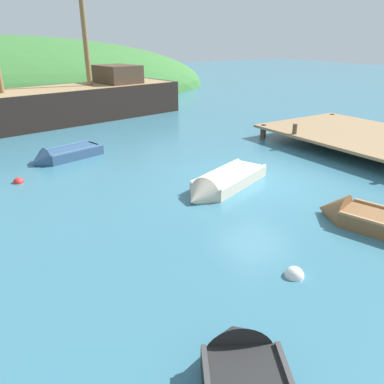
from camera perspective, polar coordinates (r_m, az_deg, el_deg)
The scene contains 8 objects.
ground_plane at distance 13.18m, azimuth 9.88°, elevation 1.47°, with size 120.00×120.00×0.00m, color teal.
dock at distance 18.39m, azimuth 26.71°, elevation 7.21°, with size 5.89×9.84×1.69m.
sailing_ship at distance 23.96m, azimuth -19.67°, elevation 11.78°, with size 18.26×6.32×12.13m.
rowboat_portside at distance 10.95m, azimuth 26.59°, elevation -4.43°, with size 2.14×3.88×1.13m.
rowboat_outer_left at distance 12.35m, azimuth 4.36°, elevation 0.92°, with size 3.94×2.41×1.13m.
rowboat_near_dock at distance 16.28m, azimuth -19.10°, elevation 5.12°, with size 3.12×1.75×1.03m.
buoy_white at distance 8.36m, azimuth 15.29°, elevation -12.22°, with size 0.41×0.41×0.41m, color white.
buoy_red at distance 14.29m, azimuth -24.92°, elevation 1.32°, with size 0.36×0.36×0.36m, color red.
Camera 1 is at (-8.46, -8.97, 4.64)m, focal length 34.99 mm.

